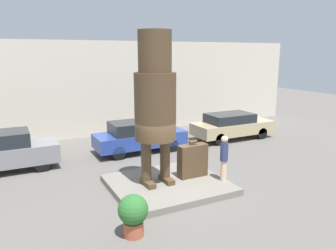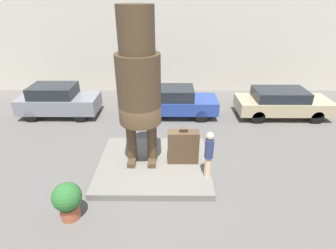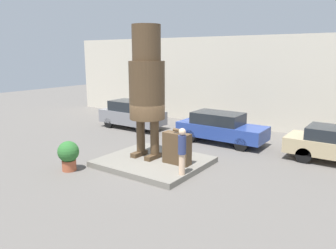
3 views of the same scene
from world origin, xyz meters
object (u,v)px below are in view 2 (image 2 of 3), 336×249
(parked_car_grey, at_px, (58,100))
(planter_pot, at_px, (68,200))
(parked_car_blue, at_px, (172,101))
(parked_car_tan, at_px, (282,102))
(statue_figure, at_px, (139,79))
(giant_suitcase, at_px, (183,147))
(tourist, at_px, (209,153))

(parked_car_grey, relative_size, planter_pot, 3.41)
(parked_car_blue, xyz_separation_m, parked_car_tan, (5.72, -0.07, -0.02))
(statue_figure, relative_size, giant_suitcase, 3.77)
(parked_car_blue, bearing_deg, tourist, -78.11)
(statue_figure, relative_size, parked_car_blue, 1.20)
(giant_suitcase, bearing_deg, tourist, -47.83)
(giant_suitcase, distance_m, parked_car_tan, 7.03)
(statue_figure, bearing_deg, parked_car_grey, 136.97)
(tourist, height_order, parked_car_tan, tourist)
(parked_car_grey, xyz_separation_m, parked_car_blue, (6.02, 0.02, -0.05))
(giant_suitcase, bearing_deg, parked_car_grey, 144.23)
(parked_car_grey, height_order, planter_pot, parked_car_grey)
(statue_figure, xyz_separation_m, parked_car_blue, (1.17, 4.55, -2.58))
(giant_suitcase, relative_size, parked_car_grey, 0.35)
(tourist, distance_m, parked_car_tan, 7.10)
(statue_figure, bearing_deg, parked_car_blue, 75.57)
(parked_car_blue, bearing_deg, parked_car_grey, -179.85)
(statue_figure, xyz_separation_m, planter_pot, (-1.88, -2.62, -2.73))
(parked_car_blue, distance_m, parked_car_tan, 5.72)
(statue_figure, distance_m, parked_car_grey, 7.10)
(statue_figure, xyz_separation_m, parked_car_tan, (6.89, 4.47, -2.60))
(statue_figure, height_order, planter_pot, statue_figure)
(planter_pot, bearing_deg, parked_car_blue, 66.92)
(giant_suitcase, height_order, parked_car_grey, parked_car_grey)
(giant_suitcase, xyz_separation_m, tourist, (0.81, -0.89, 0.31))
(tourist, relative_size, parked_car_blue, 0.38)
(giant_suitcase, height_order, parked_car_tan, giant_suitcase)
(planter_pot, bearing_deg, tourist, 21.62)
(giant_suitcase, relative_size, parked_car_blue, 0.32)
(statue_figure, xyz_separation_m, giant_suitcase, (1.52, -0.06, -2.53))
(planter_pot, bearing_deg, parked_car_tan, 38.96)
(planter_pot, bearing_deg, giant_suitcase, 36.95)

